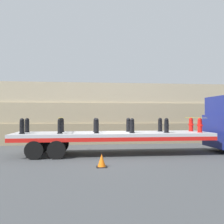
{
  "coord_description": "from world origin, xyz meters",
  "views": [
    {
      "loc": [
        -1.57,
        -13.38,
        2.11
      ],
      "look_at": [
        -0.07,
        0.0,
        2.28
      ],
      "focal_mm": 40.0,
      "sensor_mm": 36.0,
      "label": 1
    }
  ],
  "objects": [
    {
      "name": "fire_hydrant_black_far_4",
      "position": [
        2.78,
        0.56,
        1.56
      ],
      "size": [
        0.29,
        0.52,
        0.78
      ],
      "color": "black",
      "rests_on": "flatbed_trailer"
    },
    {
      "name": "cargo_strap_middle",
      "position": [
        4.64,
        0.0,
        1.97
      ],
      "size": [
        0.05,
        2.73,
        0.01
      ],
      "color": "yellow",
      "rests_on": "fire_hydrant_red_near_5"
    },
    {
      "name": "fire_hydrant_black_near_0",
      "position": [
        -4.64,
        -0.56,
        1.56
      ],
      "size": [
        0.29,
        0.52,
        0.78
      ],
      "color": "black",
      "rests_on": "flatbed_trailer"
    },
    {
      "name": "fire_hydrant_black_far_1",
      "position": [
        -2.78,
        0.56,
        1.56
      ],
      "size": [
        0.29,
        0.52,
        0.78
      ],
      "color": "black",
      "rests_on": "flatbed_trailer"
    },
    {
      "name": "fire_hydrant_black_near_4",
      "position": [
        2.78,
        -0.56,
        1.56
      ],
      "size": [
        0.29,
        0.52,
        0.78
      ],
      "color": "black",
      "rests_on": "flatbed_trailer"
    },
    {
      "name": "ground_plane",
      "position": [
        0.0,
        0.0,
        0.0
      ],
      "size": [
        120.0,
        120.0,
        0.0
      ],
      "primitive_type": "plane",
      "color": "#3F4244"
    },
    {
      "name": "flatbed_trailer",
      "position": [
        -0.57,
        0.0,
        0.98
      ],
      "size": [
        10.48,
        2.63,
        1.18
      ],
      "color": "#B2B2B7",
      "rests_on": "ground_plane"
    },
    {
      "name": "fire_hydrant_black_far_2",
      "position": [
        -0.93,
        0.56,
        1.56
      ],
      "size": [
        0.29,
        0.52,
        0.78
      ],
      "color": "black",
      "rests_on": "flatbed_trailer"
    },
    {
      "name": "traffic_cone",
      "position": [
        -0.85,
        -3.26,
        0.26
      ],
      "size": [
        0.43,
        0.43,
        0.54
      ],
      "color": "black",
      "rests_on": "ground_plane"
    },
    {
      "name": "fire_hydrant_black_near_1",
      "position": [
        -2.78,
        -0.56,
        1.56
      ],
      "size": [
        0.29,
        0.52,
        0.78
      ],
      "color": "black",
      "rests_on": "flatbed_trailer"
    },
    {
      "name": "fire_hydrant_black_near_3",
      "position": [
        0.93,
        -0.56,
        1.56
      ],
      "size": [
        0.29,
        0.52,
        0.78
      ],
      "color": "black",
      "rests_on": "flatbed_trailer"
    },
    {
      "name": "fire_hydrant_black_far_3",
      "position": [
        0.93,
        0.56,
        1.56
      ],
      "size": [
        0.29,
        0.52,
        0.78
      ],
      "color": "black",
      "rests_on": "flatbed_trailer"
    },
    {
      "name": "fire_hydrant_red_near_5",
      "position": [
        4.64,
        -0.56,
        1.56
      ],
      "size": [
        0.29,
        0.52,
        0.78
      ],
      "color": "red",
      "rests_on": "flatbed_trailer"
    },
    {
      "name": "fire_hydrant_black_near_2",
      "position": [
        -0.93,
        -0.56,
        1.56
      ],
      "size": [
        0.29,
        0.52,
        0.78
      ],
      "color": "black",
      "rests_on": "flatbed_trailer"
    },
    {
      "name": "fire_hydrant_black_far_0",
      "position": [
        -4.64,
        0.56,
        1.56
      ],
      "size": [
        0.29,
        0.52,
        0.78
      ],
      "color": "black",
      "rests_on": "flatbed_trailer"
    },
    {
      "name": "rock_cliff",
      "position": [
        0.0,
        6.18,
        2.25
      ],
      "size": [
        60.0,
        3.3,
        4.5
      ],
      "color": "gray",
      "rests_on": "ground_plane"
    },
    {
      "name": "cargo_strap_rear",
      "position": [
        -2.78,
        0.0,
        1.97
      ],
      "size": [
        0.05,
        2.73,
        0.01
      ],
      "color": "yellow",
      "rests_on": "fire_hydrant_black_near_1"
    },
    {
      "name": "fire_hydrant_red_far_5",
      "position": [
        4.64,
        0.56,
        1.56
      ],
      "size": [
        0.29,
        0.52,
        0.78
      ],
      "color": "red",
      "rests_on": "flatbed_trailer"
    }
  ]
}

